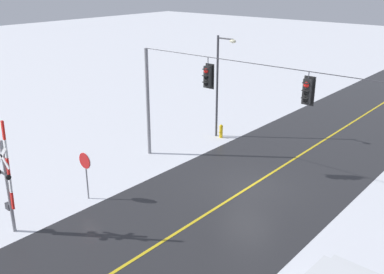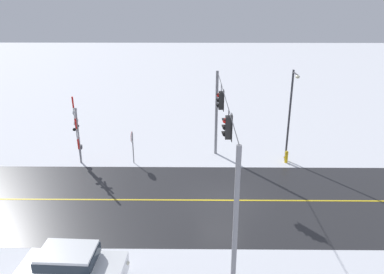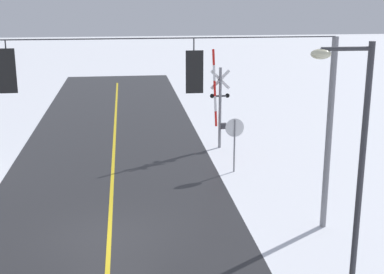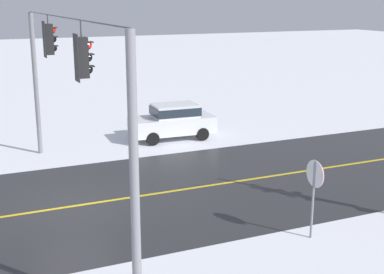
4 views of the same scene
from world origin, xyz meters
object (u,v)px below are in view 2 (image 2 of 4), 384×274
Objects in this scene: railroad_crossing at (77,132)px; streetlamp_near at (291,108)px; parked_car_white at (72,267)px; fire_hydrant at (286,156)px; stop_sign at (132,140)px.

streetlamp_near is (-0.39, 14.58, 1.61)m from railroad_crossing.
parked_car_white is 0.66× the size of streetlamp_near.
railroad_crossing is 0.75× the size of streetlamp_near.
railroad_crossing is 1.14× the size of parked_car_white.
fire_hydrant is at bearing 90.71° from railroad_crossing.
fire_hydrant is (-12.31, 11.32, -0.49)m from parked_car_white.
railroad_crossing is 14.65m from fire_hydrant.
parked_car_white is (12.13, -0.53, -0.76)m from stop_sign.
streetlamp_near is (-12.52, 11.37, 2.96)m from parked_car_white.
stop_sign reaches higher than parked_car_white.
fire_hydrant is (0.21, -0.05, -3.45)m from streetlamp_near.
railroad_crossing is 5.54× the size of fire_hydrant.
stop_sign is at bearing 177.49° from parked_car_white.
railroad_crossing reaches higher than stop_sign.
streetlamp_near is (-0.39, 10.84, 2.20)m from stop_sign.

